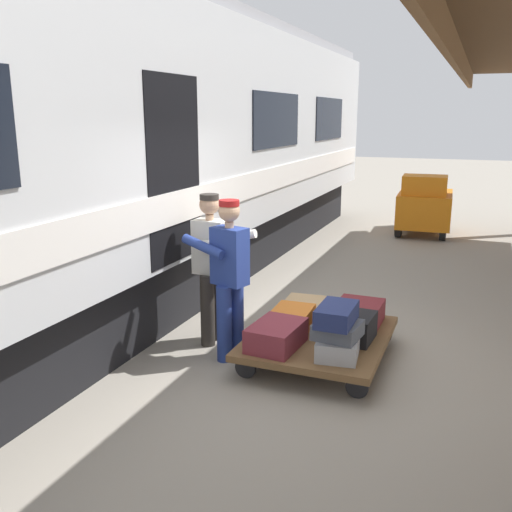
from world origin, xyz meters
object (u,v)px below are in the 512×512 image
at_px(suitcase_orange_carryall, 291,320).
at_px(suitcase_navy_fabric, 337,314).
at_px(porter_by_door, 212,264).
at_px(baggage_tug, 425,206).
at_px(suitcase_burgundy_valise, 276,335).
at_px(suitcase_maroon_trunk, 358,314).
at_px(suitcase_black_hardshell, 349,326).
at_px(luggage_cart, 319,338).
at_px(porter_in_overalls, 228,274).
at_px(suitcase_tan_vintage, 304,309).
at_px(suitcase_slate_roller, 338,330).
at_px(train_car, 62,156).
at_px(suitcase_gray_aluminum, 338,347).

xyz_separation_m(suitcase_orange_carryall, suitcase_navy_fabric, (-0.60, 0.48, 0.31)).
relative_size(porter_by_door, baggage_tug, 0.97).
distance_m(suitcase_burgundy_valise, baggage_tug, 7.68).
relative_size(suitcase_maroon_trunk, suitcase_black_hardshell, 1.23).
height_order(luggage_cart, porter_in_overalls, porter_in_overalls).
height_order(suitcase_tan_vintage, suitcase_slate_roller, suitcase_slate_roller).
bearing_deg(suitcase_tan_vintage, suitcase_burgundy_valise, 90.00).
distance_m(suitcase_slate_roller, porter_in_overalls, 1.28).
bearing_deg(train_car, baggage_tug, -115.63).
xyz_separation_m(suitcase_orange_carryall, suitcase_tan_vintage, (0.00, -0.47, -0.03)).
bearing_deg(suitcase_gray_aluminum, suitcase_orange_carryall, -36.99).
relative_size(train_car, suitcase_orange_carryall, 31.66).
bearing_deg(luggage_cart, baggage_tug, -92.73).
relative_size(suitcase_maroon_trunk, suitcase_navy_fabric, 1.16).
relative_size(suitcase_burgundy_valise, suitcase_orange_carryall, 1.07).
height_order(suitcase_slate_roller, baggage_tug, baggage_tug).
bearing_deg(suitcase_burgundy_valise, porter_by_door, -27.44).
relative_size(suitcase_maroon_trunk, suitcase_gray_aluminum, 1.26).
bearing_deg(suitcase_orange_carryall, suitcase_black_hardshell, 180.00).
height_order(luggage_cart, porter_by_door, porter_by_door).
xyz_separation_m(suitcase_orange_carryall, suitcase_gray_aluminum, (-0.63, 0.47, -0.02)).
relative_size(porter_in_overalls, porter_by_door, 1.00).
relative_size(train_car, porter_in_overalls, 10.93).
distance_m(suitcase_burgundy_valise, suitcase_navy_fabric, 0.67).
distance_m(suitcase_black_hardshell, suitcase_burgundy_valise, 0.78).
bearing_deg(porter_by_door, suitcase_tan_vintage, -154.09).
relative_size(suitcase_tan_vintage, suitcase_navy_fabric, 1.12).
relative_size(luggage_cart, suitcase_navy_fabric, 3.31).
bearing_deg(porter_in_overalls, suitcase_burgundy_valise, 163.27).
distance_m(suitcase_tan_vintage, baggage_tug, 6.75).
xyz_separation_m(suitcase_burgundy_valise, suitcase_tan_vintage, (-0.00, -0.94, -0.03)).
bearing_deg(suitcase_maroon_trunk, porter_in_overalls, 31.83).
bearing_deg(suitcase_slate_roller, suitcase_tan_vintage, -56.46).
bearing_deg(train_car, suitcase_burgundy_valise, 171.84).
xyz_separation_m(train_car, suitcase_gray_aluminum, (-3.45, 0.40, -1.69)).
height_order(suitcase_maroon_trunk, suitcase_navy_fabric, suitcase_navy_fabric).
relative_size(suitcase_burgundy_valise, suitcase_slate_roller, 1.54).
height_order(suitcase_orange_carryall, porter_in_overalls, porter_in_overalls).
relative_size(suitcase_maroon_trunk, baggage_tug, 0.34).
xyz_separation_m(suitcase_black_hardshell, suitcase_navy_fabric, (0.02, 0.48, 0.29)).
height_order(train_car, porter_by_door, train_car).
xyz_separation_m(suitcase_black_hardshell, suitcase_gray_aluminum, (0.00, 0.47, -0.04)).
relative_size(suitcase_maroon_trunk, suitcase_orange_carryall, 1.02).
xyz_separation_m(suitcase_burgundy_valise, suitcase_gray_aluminum, (-0.63, 0.00, -0.03)).
height_order(train_car, suitcase_tan_vintage, train_car).
height_order(suitcase_gray_aluminum, suitcase_tan_vintage, suitcase_gray_aluminum).
height_order(suitcase_orange_carryall, suitcase_tan_vintage, suitcase_orange_carryall).
xyz_separation_m(suitcase_black_hardshell, suitcase_orange_carryall, (0.63, 0.00, -0.02)).
bearing_deg(porter_by_door, train_car, 2.49).
bearing_deg(luggage_cart, train_car, 1.21).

